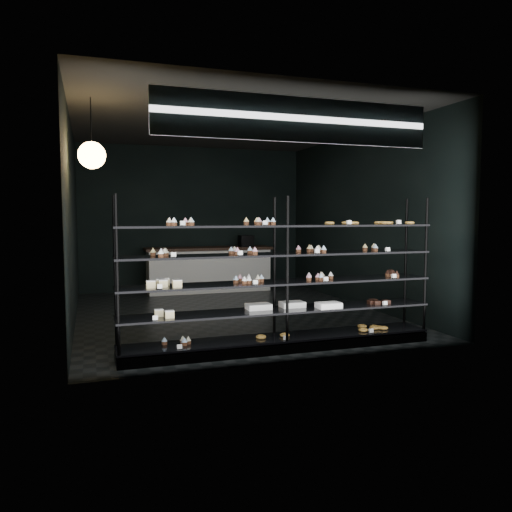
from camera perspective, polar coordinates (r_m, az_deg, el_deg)
name	(u,v)px	position (r m, az deg, el deg)	size (l,w,h in m)	color
room	(229,220)	(8.49, -3.09, 4.13)	(5.01, 6.01, 3.20)	black
display_shelf	(279,300)	(6.23, 2.62, -5.03)	(4.00, 0.50, 1.91)	black
signage	(298,120)	(5.82, 4.83, 15.26)	(3.30, 0.05, 0.50)	#0C153D
pendant_lamp	(92,155)	(6.86, -18.25, 10.89)	(0.35, 0.35, 0.90)	black
service_counter	(210,269)	(11.03, -5.33, -1.47)	(2.77, 0.65, 1.23)	silver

